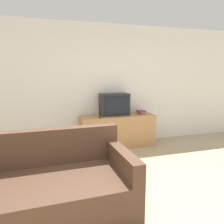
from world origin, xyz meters
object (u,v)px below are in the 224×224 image
television (114,104)px  remote_on_stand (100,117)px  tv_stand (117,131)px  book_stack (141,112)px  couch (46,190)px

television → remote_on_stand: (-0.37, -0.21, -0.22)m
tv_stand → remote_on_stand: (-0.42, -0.13, 0.35)m
television → book_stack: (0.61, -0.04, -0.19)m
remote_on_stand → couch: bearing=-120.1°
book_stack → television: bearing=175.9°
television → book_stack: size_ratio=2.74×
couch → book_stack: couch is taller
remote_on_stand → tv_stand: bearing=16.8°
book_stack → remote_on_stand: size_ratio=1.12×
television → couch: (-1.45, -2.07, -0.62)m
couch → remote_on_stand: 2.19m
tv_stand → television: bearing=119.5°
couch → remote_on_stand: couch is taller
television → couch: 2.60m
television → book_stack: bearing=-4.1°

